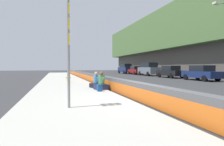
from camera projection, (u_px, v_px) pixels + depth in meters
The scene contains 13 objects.
ground_plane at pixel (140, 102), 7.67m from camera, with size 160.00×160.00×0.00m, color #353538.
sidewalk_strip at pixel (78, 105), 6.86m from camera, with size 80.00×4.40×0.14m, color #B5B2A8.
jersey_barrier at pixel (140, 93), 7.65m from camera, with size 76.00×0.45×0.85m.
route_sign_post at pixel (69, 46), 6.01m from camera, with size 0.44×0.09×3.60m.
fire_hydrant at pixel (68, 77), 16.41m from camera, with size 0.26×0.46×0.88m.
seated_person_foreground at pixel (101, 84), 10.99m from camera, with size 0.81×0.90×1.11m.
seated_person_middle at pixel (96, 83), 12.06m from camera, with size 0.82×0.90×1.06m.
backpack at pixel (99, 88), 10.17m from camera, with size 0.32×0.28×0.40m.
parked_car_third at pixel (201, 73), 20.17m from camera, with size 4.55×2.04×1.71m.
parked_car_fourth at pixel (170, 72), 25.37m from camera, with size 4.52×2.00×1.71m.
parked_car_midline at pixel (149, 69), 31.40m from camera, with size 4.82×2.10×2.28m.
parked_car_far at pixel (136, 70), 36.61m from camera, with size 4.54×2.03×1.71m.
parked_car_farther at pixel (125, 68), 41.74m from camera, with size 4.85×2.16×2.28m.
Camera 1 is at (-6.90, 3.45, 1.51)m, focal length 28.77 mm.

